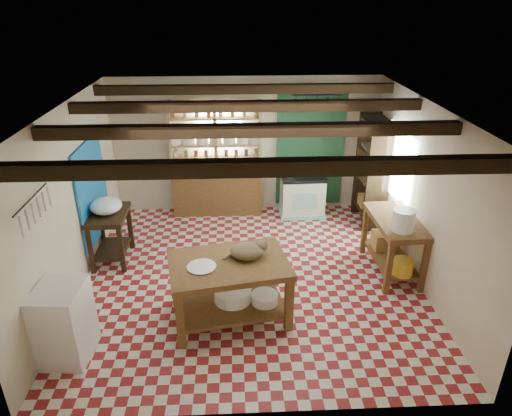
{
  "coord_description": "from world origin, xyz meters",
  "views": [
    {
      "loc": [
        -0.19,
        -5.86,
        3.94
      ],
      "look_at": [
        0.1,
        0.3,
        1.02
      ],
      "focal_mm": 32.0,
      "sensor_mm": 36.0,
      "label": 1
    }
  ],
  "objects_px": {
    "white_cabinet": "(64,323)",
    "right_counter": "(393,245)",
    "stove": "(302,195)",
    "cat": "(247,251)",
    "work_table": "(230,290)",
    "prep_table": "(111,237)"
  },
  "relations": [
    {
      "from": "stove",
      "to": "cat",
      "type": "height_order",
      "value": "cat"
    },
    {
      "from": "stove",
      "to": "prep_table",
      "type": "relative_size",
      "value": 0.97
    },
    {
      "from": "prep_table",
      "to": "cat",
      "type": "xyz_separation_m",
      "value": [
        2.13,
        -1.43,
        0.53
      ]
    },
    {
      "from": "work_table",
      "to": "white_cabinet",
      "type": "xyz_separation_m",
      "value": [
        -1.92,
        -0.62,
        0.05
      ]
    },
    {
      "from": "work_table",
      "to": "right_counter",
      "type": "xyz_separation_m",
      "value": [
        2.48,
        1.0,
        0.03
      ]
    },
    {
      "from": "white_cabinet",
      "to": "right_counter",
      "type": "bearing_deg",
      "value": 24.49
    },
    {
      "from": "work_table",
      "to": "right_counter",
      "type": "distance_m",
      "value": 2.67
    },
    {
      "from": "work_table",
      "to": "cat",
      "type": "xyz_separation_m",
      "value": [
        0.24,
        0.1,
        0.52
      ]
    },
    {
      "from": "work_table",
      "to": "cat",
      "type": "distance_m",
      "value": 0.58
    },
    {
      "from": "work_table",
      "to": "prep_table",
      "type": "xyz_separation_m",
      "value": [
        -1.9,
        1.53,
        -0.0
      ]
    },
    {
      "from": "stove",
      "to": "right_counter",
      "type": "height_order",
      "value": "right_counter"
    },
    {
      "from": "prep_table",
      "to": "cat",
      "type": "relative_size",
      "value": 1.93
    },
    {
      "from": "white_cabinet",
      "to": "cat",
      "type": "relative_size",
      "value": 2.15
    },
    {
      "from": "prep_table",
      "to": "white_cabinet",
      "type": "bearing_deg",
      "value": -91.69
    },
    {
      "from": "cat",
      "to": "stove",
      "type": "bearing_deg",
      "value": 48.27
    },
    {
      "from": "right_counter",
      "to": "cat",
      "type": "height_order",
      "value": "cat"
    },
    {
      "from": "stove",
      "to": "white_cabinet",
      "type": "xyz_separation_m",
      "value": [
        -3.3,
        -3.7,
        0.07
      ]
    },
    {
      "from": "white_cabinet",
      "to": "right_counter",
      "type": "xyz_separation_m",
      "value": [
        4.4,
        1.62,
        -0.02
      ]
    },
    {
      "from": "prep_table",
      "to": "right_counter",
      "type": "xyz_separation_m",
      "value": [
        4.38,
        -0.53,
        0.03
      ]
    },
    {
      "from": "white_cabinet",
      "to": "right_counter",
      "type": "relative_size",
      "value": 0.75
    },
    {
      "from": "stove",
      "to": "cat",
      "type": "xyz_separation_m",
      "value": [
        -1.15,
        -2.98,
        0.55
      ]
    },
    {
      "from": "cat",
      "to": "white_cabinet",
      "type": "bearing_deg",
      "value": 177.85
    }
  ]
}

